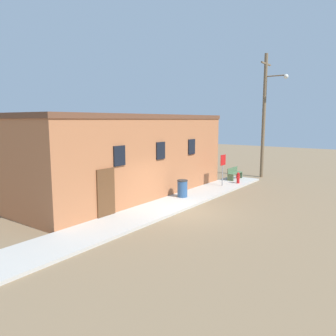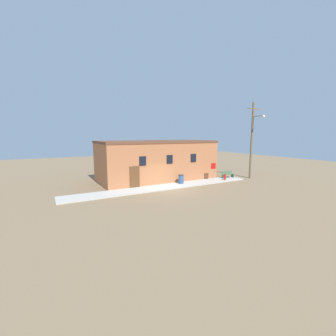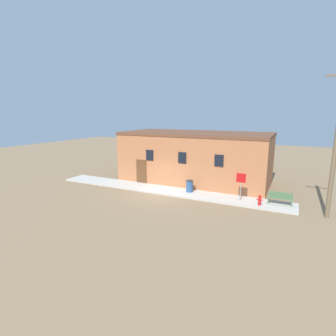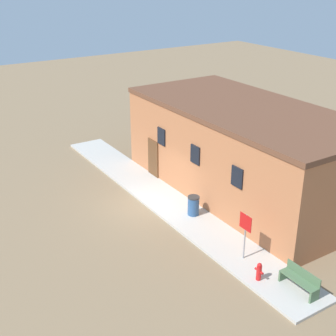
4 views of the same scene
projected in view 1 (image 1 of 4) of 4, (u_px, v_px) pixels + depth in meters
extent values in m
plane|color=#846B4C|center=(182.00, 212.00, 15.33)|extent=(80.00, 80.00, 0.00)
cube|color=#BCB7AD|center=(164.00, 207.00, 15.95)|extent=(19.75, 2.15, 0.12)
cube|color=#B26B42|center=(118.00, 157.00, 18.93)|extent=(13.07, 6.10, 4.32)
cube|color=brown|center=(117.00, 117.00, 18.59)|extent=(13.17, 6.20, 0.24)
cube|color=black|center=(119.00, 156.00, 14.62)|extent=(0.70, 0.08, 0.90)
cube|color=black|center=(161.00, 151.00, 17.06)|extent=(0.70, 0.08, 0.90)
cube|color=black|center=(192.00, 147.00, 19.50)|extent=(0.70, 0.08, 0.90)
cube|color=brown|center=(106.00, 194.00, 14.15)|extent=(1.00, 0.08, 2.20)
cylinder|color=red|center=(238.00, 179.00, 21.56)|extent=(0.20, 0.20, 0.59)
sphere|color=red|center=(238.00, 174.00, 21.51)|extent=(0.18, 0.18, 0.18)
cylinder|color=red|center=(237.00, 178.00, 21.43)|extent=(0.11, 0.09, 0.09)
cylinder|color=red|center=(239.00, 177.00, 21.67)|extent=(0.11, 0.09, 0.09)
cylinder|color=gray|center=(223.00, 170.00, 20.62)|extent=(0.06, 0.06, 1.98)
cube|color=red|center=(223.00, 160.00, 20.51)|extent=(0.66, 0.02, 0.66)
cube|color=#4C6B47|center=(230.00, 178.00, 22.42)|extent=(0.08, 0.44, 0.43)
cube|color=#4C6B47|center=(239.00, 175.00, 23.60)|extent=(0.08, 0.44, 0.43)
cube|color=#4C6B47|center=(235.00, 173.00, 22.98)|extent=(1.55, 0.44, 0.04)
cube|color=#4C6B47|center=(233.00, 170.00, 23.07)|extent=(1.55, 0.04, 0.36)
cylinder|color=#2D517F|center=(182.00, 189.00, 17.71)|extent=(0.54, 0.54, 0.87)
cylinder|color=#2D2D2D|center=(182.00, 181.00, 17.64)|extent=(0.56, 0.56, 0.06)
cylinder|color=brown|center=(264.00, 117.00, 24.03)|extent=(0.25, 0.25, 8.98)
cylinder|color=brown|center=(276.00, 76.00, 23.18)|extent=(0.09, 1.46, 0.09)
sphere|color=silver|center=(286.00, 76.00, 22.77)|extent=(0.32, 0.32, 0.32)
cube|color=brown|center=(266.00, 64.00, 23.48)|extent=(1.80, 0.10, 0.10)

